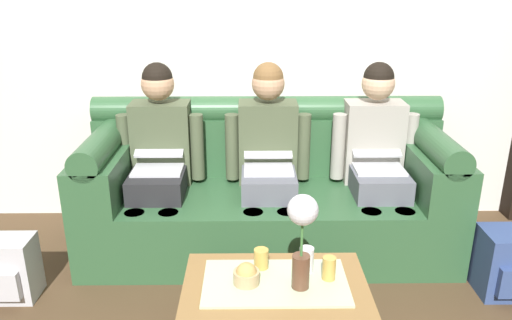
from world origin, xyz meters
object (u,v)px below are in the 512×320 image
Objects in this scene: backpack_right at (507,264)px; coffee_table at (275,292)px; cup_near_left at (306,260)px; person_left at (160,153)px; flower_vase at (302,229)px; cup_far_center at (329,268)px; person_middle at (268,152)px; person_right at (376,152)px; cup_near_right at (261,259)px; backpack_left at (9,269)px; couch at (268,193)px; snack_bowl at (246,275)px.

coffee_table is at bearing -161.27° from backpack_right.
person_left is at bearing 131.45° from cup_near_left.
cup_far_center is (0.14, 0.07, -0.24)m from flower_vase.
coffee_table is at bearing -175.32° from cup_far_center.
person_middle and person_right have the same top height.
cup_far_center is (0.32, -0.10, 0.01)m from cup_near_right.
flower_vase is at bearing -43.42° from cup_near_right.
cup_near_right is 1.46m from backpack_left.
couch is 1.06m from coffee_table.
person_left is 2.18m from backpack_right.
person_left and person_middle have the same top height.
person_middle is 1.00× the size of person_right.
person_right is at bearing -0.33° from couch.
cup_near_right is (-0.22, 0.03, -0.01)m from cup_near_left.
coffee_table is (0.00, -1.06, -0.04)m from couch.
snack_bowl is 0.33× the size of backpack_left.
person_right is 2.30m from backpack_left.
cup_far_center reaches higher than backpack_left.
backpack_left is (-1.33, 0.45, -0.25)m from snack_bowl.
person_left reaches higher than backpack_right.
backpack_left is (-1.62, 0.35, -0.27)m from cup_near_left.
person_left is at bearing 126.43° from flower_vase.
coffee_table is at bearing -56.43° from person_left.
person_left reaches higher than backpack_left.
person_middle is at bearing -90.00° from couch.
snack_bowl is (0.57, -1.07, -0.23)m from person_left.
backpack_right is at bearing 21.73° from cup_far_center.
person_left is 1.00× the size of person_middle.
couch reaches higher than cup_near_left.
snack_bowl is at bearing 172.00° from flower_vase.
backpack_right is at bearing -24.14° from person_middle.
person_middle is 1.00m from cup_near_left.
flower_vase is 0.28m from cup_near_left.
person_right is (0.70, -0.00, 0.00)m from person_middle.
person_right reaches higher than backpack_left.
coffee_table is 1.88× the size of flower_vase.
person_right reaches higher than cup_near_right.
person_middle reaches higher than backpack_left.
flower_vase is 0.35m from cup_near_right.
cup_near_right is (-0.76, -0.93, -0.22)m from person_right.
person_left is 2.66× the size of flower_vase.
flower_vase reaches higher than coffee_table.
person_middle reaches higher than backpack_right.
flower_vase reaches higher than snack_bowl.
person_middle is 0.96m from cup_near_right.
snack_bowl is 0.39m from cup_far_center.
snack_bowl is at bearing -175.49° from coffee_table.
couch reaches higher than snack_bowl.
backpack_right reaches higher than coffee_table.
backpack_left is 0.95× the size of backpack_right.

